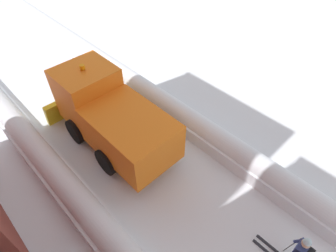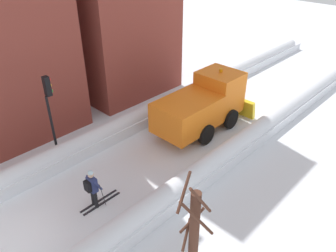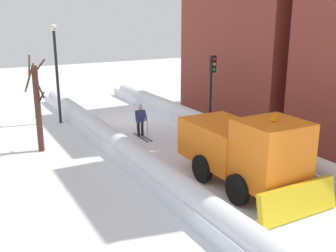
{
  "view_description": "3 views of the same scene",
  "coord_description": "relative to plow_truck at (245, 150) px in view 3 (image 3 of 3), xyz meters",
  "views": [
    {
      "loc": [
        -3.96,
        3.68,
        8.9
      ],
      "look_at": [
        0.96,
        8.77,
        1.79
      ],
      "focal_mm": 29.7,
      "sensor_mm": 36.0,
      "label": 1
    },
    {
      "loc": [
        9.6,
        -1.77,
        9.75
      ],
      "look_at": [
        0.43,
        7.78,
        1.71
      ],
      "focal_mm": 35.45,
      "sensor_mm": 36.0,
      "label": 2
    },
    {
      "loc": [
        9.25,
        21.94,
        6.38
      ],
      "look_at": [
        0.95,
        6.87,
        1.5
      ],
      "focal_mm": 42.37,
      "sensor_mm": 36.0,
      "label": 3
    }
  ],
  "objects": [
    {
      "name": "ground_plane",
      "position": [
        0.04,
        -1.04,
        -1.48
      ],
      "size": [
        80.0,
        80.0,
        0.0
      ],
      "primitive_type": "plane",
      "color": "white"
    },
    {
      "name": "street_lamp",
      "position": [
        3.81,
        -12.61,
        2.16
      ],
      "size": [
        0.4,
        0.4,
        5.83
      ],
      "color": "black",
      "rests_on": "ground"
    },
    {
      "name": "skier",
      "position": [
        0.71,
        -7.77,
        -0.48
      ],
      "size": [
        0.62,
        1.8,
        1.81
      ],
      "color": "black",
      "rests_on": "ground"
    },
    {
      "name": "bare_tree_near",
      "position": [
        5.91,
        -7.92,
        0.72
      ],
      "size": [
        1.03,
        1.03,
        4.58
      ],
      "color": "#4C2C20",
      "rests_on": "ground"
    },
    {
      "name": "plow_truck",
      "position": [
        0.0,
        0.0,
        0.0
      ],
      "size": [
        3.2,
        5.98,
        3.12
      ],
      "color": "orange",
      "rests_on": "ground"
    },
    {
      "name": "snowbank_left",
      "position": [
        -2.73,
        -1.04,
        -1.03
      ],
      "size": [
        1.1,
        36.0,
        1.03
      ],
      "color": "white",
      "rests_on": "ground"
    },
    {
      "name": "traffic_light_pole",
      "position": [
        -3.32,
        -6.95,
        1.48
      ],
      "size": [
        0.28,
        0.42,
        4.2
      ],
      "color": "black",
      "rests_on": "ground"
    },
    {
      "name": "snowbank_right",
      "position": [
        2.81,
        -1.04,
        -1.03
      ],
      "size": [
        1.1,
        36.0,
        1.02
      ],
      "color": "white",
      "rests_on": "ground"
    }
  ]
}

